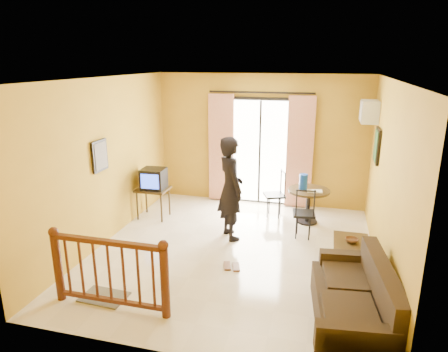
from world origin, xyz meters
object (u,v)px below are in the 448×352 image
(standing_person, at_px, (231,188))
(coffee_table, at_px, (351,253))
(dining_table, at_px, (308,197))
(sofa, at_px, (357,304))
(television, at_px, (154,179))

(standing_person, bearing_deg, coffee_table, -143.78)
(dining_table, bearing_deg, sofa, -76.58)
(dining_table, distance_m, sofa, 3.21)
(television, bearing_deg, sofa, -37.40)
(dining_table, xyz_separation_m, sofa, (0.74, -3.11, -0.21))
(dining_table, xyz_separation_m, standing_person, (-1.30, -1.03, 0.39))
(dining_table, relative_size, coffee_table, 0.85)
(coffee_table, bearing_deg, standing_person, 161.22)
(dining_table, relative_size, sofa, 0.44)
(coffee_table, distance_m, standing_person, 2.24)
(dining_table, distance_m, coffee_table, 1.89)
(television, distance_m, sofa, 4.56)
(coffee_table, height_order, standing_person, standing_person)
(television, relative_size, dining_table, 0.58)
(dining_table, height_order, standing_person, standing_person)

